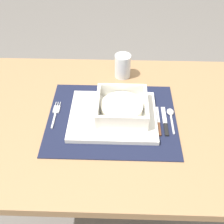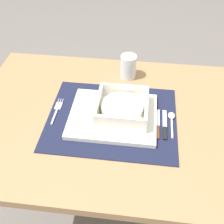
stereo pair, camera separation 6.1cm
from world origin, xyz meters
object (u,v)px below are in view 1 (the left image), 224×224
dining_table (110,137)px  spoon (171,114)px  bread_knife (158,123)px  butter_knife (165,123)px  fork (56,112)px  drinking_glass (123,67)px  porridge_bowl (122,108)px

dining_table → spoon: size_ratio=8.46×
dining_table → bread_knife: size_ratio=7.36×
spoon → butter_knife: (-0.02, -0.04, -0.00)m
spoon → bread_knife: (-0.05, -0.04, -0.00)m
dining_table → fork: 0.22m
butter_knife → bread_knife: same height
dining_table → drinking_glass: drinking_glass is taller
porridge_bowl → spoon: (0.17, 0.01, -0.03)m
butter_knife → drinking_glass: 0.30m
bread_knife → drinking_glass: 0.29m
dining_table → drinking_glass: 0.28m
porridge_bowl → drinking_glass: 0.23m
spoon → butter_knife: spoon is taller
bread_knife → dining_table: bearing=171.4°
dining_table → bread_knife: 0.20m
porridge_bowl → fork: size_ratio=1.30×
butter_knife → dining_table: bearing=166.8°
spoon → dining_table: bearing=-174.1°
fork → drinking_glass: drinking_glass is taller
porridge_bowl → butter_knife: porridge_bowl is taller
dining_table → butter_knife: (0.19, -0.03, 0.11)m
porridge_bowl → bread_knife: (0.12, -0.03, -0.03)m
fork → drinking_glass: bearing=40.2°
spoon → porridge_bowl: bearing=-173.9°
bread_knife → porridge_bowl: bearing=167.5°
butter_knife → bread_knife: (-0.02, 0.00, 0.00)m
dining_table → butter_knife: 0.22m
butter_knife → porridge_bowl: bearing=163.9°
butter_knife → drinking_glass: drinking_glass is taller
fork → butter_knife: bearing=-10.4°
spoon → drinking_glass: bearing=129.9°
fork → bread_knife: bearing=-10.7°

